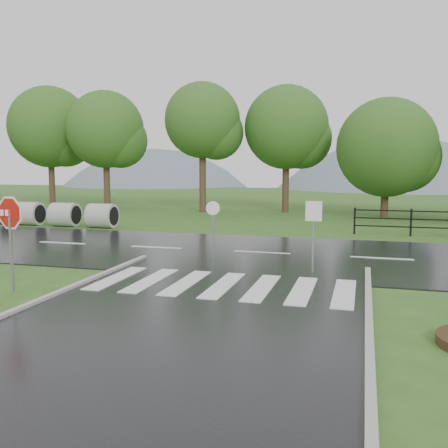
% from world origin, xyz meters
% --- Properties ---
extents(ground, '(120.00, 120.00, 0.00)m').
position_xyz_m(ground, '(0.00, 0.00, 0.00)').
color(ground, '#315B1E').
rests_on(ground, ground).
extents(main_road, '(90.00, 8.00, 0.04)m').
position_xyz_m(main_road, '(0.00, 10.00, 0.00)').
color(main_road, black).
rests_on(main_road, ground).
extents(crosswalk, '(6.50, 2.80, 0.02)m').
position_xyz_m(crosswalk, '(0.00, 5.00, 0.06)').
color(crosswalk, silver).
rests_on(crosswalk, ground).
extents(hills, '(102.00, 48.00, 48.00)m').
position_xyz_m(hills, '(3.49, 65.00, -15.54)').
color(hills, slate).
rests_on(hills, ground).
extents(treeline, '(83.20, 5.20, 10.00)m').
position_xyz_m(treeline, '(1.00, 24.00, 0.00)').
color(treeline, '#2B591B').
rests_on(treeline, ground).
extents(culvert_pipes, '(9.70, 1.20, 1.20)m').
position_xyz_m(culvert_pipes, '(-13.26, 15.00, 0.60)').
color(culvert_pipes, '#9E9B93').
rests_on(culvert_pipes, ground).
extents(stop_sign, '(1.09, 0.24, 2.50)m').
position_xyz_m(stop_sign, '(-4.84, 3.18, 1.75)').
color(stop_sign, '#939399').
rests_on(stop_sign, ground).
extents(reg_sign_small, '(0.46, 0.07, 2.09)m').
position_xyz_m(reg_sign_small, '(2.03, 7.19, 1.48)').
color(reg_sign_small, '#939399').
rests_on(reg_sign_small, ground).
extents(reg_sign_round, '(0.44, 0.12, 1.93)m').
position_xyz_m(reg_sign_round, '(-1.32, 8.43, 1.25)').
color(reg_sign_round, '#939399').
rests_on(reg_sign_round, ground).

